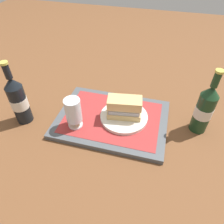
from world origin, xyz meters
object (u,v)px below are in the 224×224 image
beer_glass (73,111)px  sandwich (124,107)px  beer_bottle (18,100)px  second_bottle (205,109)px  plate (124,117)px

beer_glass → sandwich: bearing=-153.1°
beer_bottle → second_bottle: (-0.69, -0.13, 0.00)m
beer_bottle → second_bottle: 0.70m
plate → second_bottle: 0.30m
sandwich → beer_glass: beer_glass is taller
beer_bottle → second_bottle: bearing=-169.4°
plate → sandwich: bearing=8.7°
plate → beer_bottle: (0.40, 0.09, 0.08)m
second_bottle → sandwich: bearing=7.4°
beer_bottle → second_bottle: size_ratio=1.00×
beer_glass → second_bottle: bearing=-164.9°
sandwich → beer_bottle: (0.39, 0.09, 0.03)m
sandwich → second_bottle: 0.30m
plate → second_bottle: size_ratio=0.71×
sandwich → beer_glass: size_ratio=1.11×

